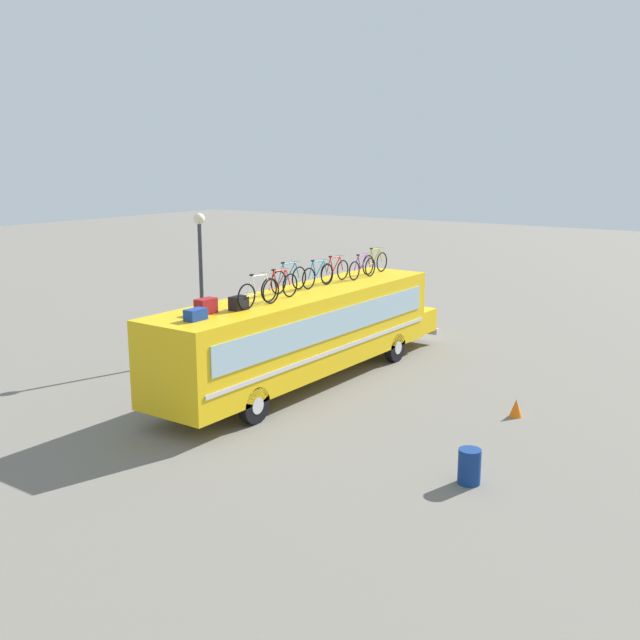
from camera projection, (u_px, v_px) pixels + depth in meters
ground_plane at (303, 383)px, 23.67m from camera, size 120.00×120.00×0.00m
bus at (307, 330)px, 23.49m from camera, size 13.23×2.51×2.97m
luggage_bag_1 at (196, 315)px, 19.02m from camera, size 0.57×0.34×0.30m
luggage_bag_2 at (206, 306)px, 19.83m from camera, size 0.59×0.34×0.41m
luggage_bag_3 at (239, 303)px, 20.34m from camera, size 0.51×0.33×0.38m
rooftop_bicycle_1 at (259, 293)px, 20.71m from camera, size 1.80×0.44×0.97m
rooftop_bicycle_2 at (280, 286)px, 21.77m from camera, size 1.72×0.44×0.95m
rooftop_bicycle_3 at (289, 279)px, 23.04m from camera, size 1.79×0.44×0.98m
rooftop_bicycle_4 at (318, 275)px, 23.90m from camera, size 1.73×0.44×0.92m
rooftop_bicycle_5 at (335, 271)px, 24.94m from camera, size 1.65×0.44×0.91m
rooftop_bicycle_6 at (362, 268)px, 25.64m from camera, size 1.70×0.44×0.88m
rooftop_bicycle_7 at (375, 262)px, 26.77m from camera, size 1.69×0.44×0.96m
trash_bin at (469, 466)px, 16.31m from camera, size 0.50×0.50×0.80m
traffic_cone at (516, 408)px, 20.58m from camera, size 0.36×0.36×0.51m
street_lamp at (201, 263)px, 26.08m from camera, size 0.39×0.39×5.19m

